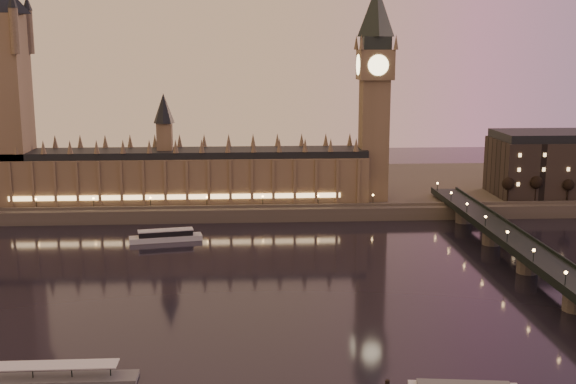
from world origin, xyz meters
name	(u,v)px	position (x,y,z in m)	size (l,w,h in m)	color
ground	(271,296)	(0.00, 0.00, 0.00)	(700.00, 700.00, 0.00)	black
far_embankment	(315,189)	(30.00, 165.00, 3.00)	(560.00, 130.00, 6.00)	#423D35
palace_of_westminster	(178,169)	(-40.12, 120.99, 21.71)	(180.00, 26.62, 52.00)	brown
victoria_tower	(1,77)	(-120.00, 121.00, 65.79)	(31.68, 31.68, 118.00)	brown
big_ben	(375,80)	(53.99, 120.99, 63.95)	(17.68, 17.68, 104.00)	brown
westminster_bridge	(549,274)	(91.61, 0.00, 5.52)	(13.20, 260.00, 15.30)	black
bare_tree_0	(504,185)	(115.40, 109.00, 14.77)	(5.78, 5.78, 11.76)	black
bare_tree_1	(538,184)	(131.61, 109.00, 14.77)	(5.78, 5.78, 11.76)	black
bare_tree_2	(571,184)	(147.82, 109.00, 14.77)	(5.78, 5.78, 11.76)	black
cruise_boat_a	(166,236)	(-41.29, 70.52, 2.10)	(30.46, 11.79, 4.76)	silver
pontoon_pier	(56,377)	(-53.89, -58.15, 1.11)	(38.59, 6.43, 10.29)	#595B5E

